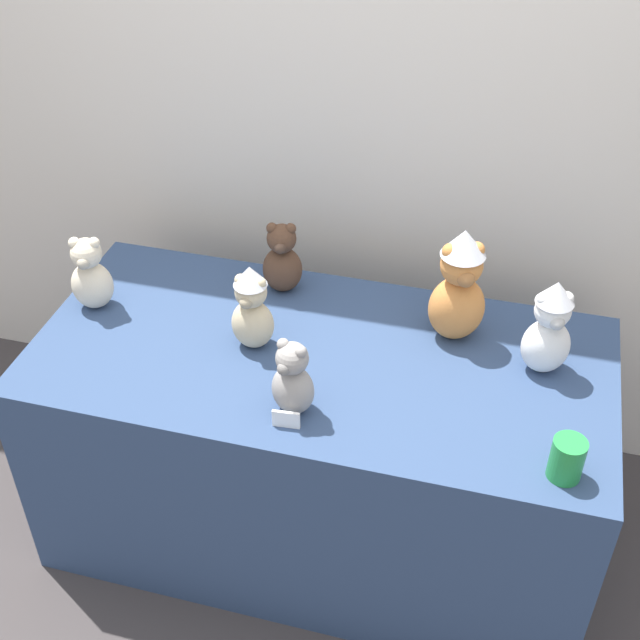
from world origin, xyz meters
TOP-DOWN VIEW (x-y plane):
  - ground_plane at (0.00, 0.00)m, footprint 10.00×10.00m
  - wall_back at (0.00, 0.88)m, footprint 7.00×0.08m
  - display_table at (0.00, 0.25)m, footprint 1.60×0.76m
  - teddy_bear_cream at (-0.70, 0.29)m, footprint 0.14×0.13m
  - teddy_bear_ash at (-0.01, 0.02)m, footprint 0.14×0.12m
  - teddy_bear_cocoa at (-0.19, 0.52)m, footprint 0.14×0.12m
  - teddy_bear_ginger at (0.34, 0.43)m, footprint 0.20×0.18m
  - teddy_bear_snow at (0.59, 0.35)m, footprint 0.16×0.15m
  - teddy_bear_sand at (-0.19, 0.24)m, footprint 0.12×0.11m
  - party_cup_green at (0.66, -0.03)m, footprint 0.08×0.08m
  - name_card_front_left at (-0.01, -0.04)m, footprint 0.07×0.01m

SIDE VIEW (x-z plane):
  - ground_plane at x=0.00m, z-range 0.00..0.00m
  - display_table at x=0.00m, z-range 0.00..0.73m
  - name_card_front_left at x=-0.01m, z-range 0.73..0.78m
  - party_cup_green at x=0.66m, z-range 0.73..0.84m
  - teddy_bear_ash at x=-0.01m, z-range 0.72..0.94m
  - teddy_bear_cocoa at x=-0.19m, z-range 0.72..0.95m
  - teddy_bear_cream at x=-0.70m, z-range 0.72..0.96m
  - teddy_bear_sand at x=-0.19m, z-range 0.73..0.99m
  - teddy_bear_snow at x=0.59m, z-range 0.73..1.01m
  - teddy_bear_ginger at x=0.34m, z-range 0.73..1.07m
  - wall_back at x=0.00m, z-range 0.00..2.60m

